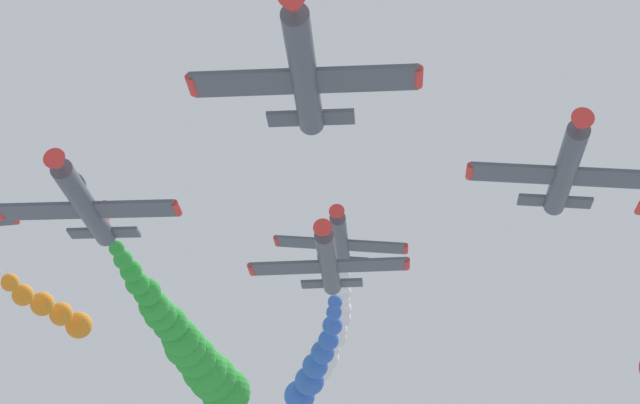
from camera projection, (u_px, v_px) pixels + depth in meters
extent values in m
cylinder|color=#474C56|center=(304.00, 74.00, 45.80)|extent=(1.11, 9.00, 1.11)
cone|color=red|center=(293.00, 5.00, 41.10)|extent=(1.05, 1.20, 1.05)
cube|color=#474C56|center=(305.00, 81.00, 46.13)|extent=(9.20, 1.90, 0.24)
cylinder|color=red|center=(419.00, 77.00, 45.88)|extent=(0.36, 1.40, 0.36)
cylinder|color=red|center=(192.00, 85.00, 46.39)|extent=(0.36, 1.40, 0.36)
cube|color=#474C56|center=(311.00, 118.00, 49.51)|extent=(3.80, 1.20, 0.20)
cube|color=red|center=(311.00, 100.00, 49.95)|extent=(0.15, 1.10, 1.60)
ellipsoid|color=black|center=(300.00, 40.00, 44.33)|extent=(0.80, 2.20, 0.70)
cylinder|color=#474C56|center=(565.00, 171.00, 55.56)|extent=(1.19, 9.00, 1.19)
cone|color=red|center=(581.00, 124.00, 50.86)|extent=(1.13, 1.20, 1.13)
cube|color=#474C56|center=(564.00, 176.00, 55.89)|extent=(9.18, 1.90, 0.94)
cylinder|color=red|center=(470.00, 171.00, 56.30)|extent=(0.39, 1.40, 0.39)
cube|color=#474C56|center=(555.00, 201.00, 59.26)|extent=(3.80, 1.20, 0.50)
cube|color=red|center=(555.00, 186.00, 59.70)|extent=(0.27, 1.10, 1.61)
ellipsoid|color=black|center=(570.00, 146.00, 54.09)|extent=(0.86, 2.20, 0.76)
cylinder|color=#474C56|center=(85.00, 205.00, 57.76)|extent=(1.10, 9.00, 1.10)
cone|color=red|center=(58.00, 164.00, 53.06)|extent=(1.05, 1.20, 1.05)
cube|color=#474C56|center=(87.00, 210.00, 58.09)|extent=(9.20, 1.90, 0.19)
cylinder|color=red|center=(177.00, 208.00, 57.83)|extent=(0.36, 1.40, 0.36)
cube|color=#474C56|center=(104.00, 233.00, 61.47)|extent=(3.80, 1.20, 0.19)
cube|color=red|center=(106.00, 218.00, 61.91)|extent=(0.14, 1.10, 1.60)
ellipsoid|color=black|center=(77.00, 182.00, 56.29)|extent=(0.80, 2.20, 0.70)
sphere|color=green|center=(117.00, 248.00, 63.88)|extent=(0.90, 0.90, 0.90)
sphere|color=green|center=(123.00, 259.00, 65.33)|extent=(1.12, 1.12, 1.12)
sphere|color=green|center=(131.00, 271.00, 66.75)|extent=(1.32, 1.32, 1.32)
sphere|color=green|center=(137.00, 283.00, 68.14)|extent=(1.45, 1.45, 1.45)
sphere|color=green|center=(147.00, 292.00, 69.59)|extent=(1.75, 1.75, 1.75)
sphere|color=green|center=(154.00, 305.00, 70.92)|extent=(1.93, 1.93, 1.93)
sphere|color=green|center=(160.00, 314.00, 72.37)|extent=(2.11, 2.11, 2.11)
sphere|color=green|center=(170.00, 323.00, 73.77)|extent=(2.31, 2.31, 2.31)
sphere|color=green|center=(180.00, 337.00, 75.04)|extent=(2.52, 2.52, 2.52)
sphere|color=green|center=(185.00, 346.00, 76.46)|extent=(2.84, 2.84, 2.84)
sphere|color=green|center=(195.00, 357.00, 77.79)|extent=(2.91, 2.91, 2.91)
sphere|color=green|center=(204.00, 370.00, 79.05)|extent=(3.15, 3.15, 3.15)
sphere|color=green|center=(212.00, 377.00, 80.45)|extent=(3.40, 3.40, 3.40)
sphere|color=green|center=(226.00, 392.00, 81.62)|extent=(3.57, 3.57, 3.57)
cylinder|color=#474C56|center=(328.00, 263.00, 67.01)|extent=(1.12, 9.00, 1.12)
cone|color=red|center=(323.00, 231.00, 62.31)|extent=(1.06, 1.20, 1.06)
cube|color=#474C56|center=(329.00, 266.00, 67.34)|extent=(9.20, 1.90, 0.32)
cylinder|color=red|center=(407.00, 264.00, 67.10)|extent=(0.37, 1.40, 0.37)
cylinder|color=red|center=(251.00, 269.00, 67.57)|extent=(0.37, 1.40, 0.37)
cube|color=#474C56|center=(332.00, 283.00, 70.71)|extent=(3.80, 1.20, 0.24)
cube|color=red|center=(332.00, 270.00, 71.16)|extent=(0.16, 1.10, 1.60)
ellipsoid|color=black|center=(327.00, 244.00, 65.54)|extent=(0.81, 2.20, 0.71)
sphere|color=blue|center=(335.00, 302.00, 73.70)|extent=(0.95, 0.95, 0.95)
sphere|color=blue|center=(334.00, 312.00, 75.84)|extent=(1.04, 1.04, 1.04)
sphere|color=blue|center=(332.00, 326.00, 77.90)|extent=(1.38, 1.38, 1.38)
sphere|color=blue|center=(329.00, 340.00, 79.91)|extent=(1.46, 1.46, 1.46)
sphere|color=blue|center=(323.00, 352.00, 81.97)|extent=(1.71, 1.71, 1.71)
sphere|color=blue|center=(315.00, 366.00, 83.99)|extent=(1.92, 1.92, 1.92)
sphere|color=blue|center=(310.00, 381.00, 85.94)|extent=(2.25, 2.25, 2.25)
sphere|color=blue|center=(300.00, 396.00, 87.89)|extent=(2.38, 2.38, 2.38)
cylinder|color=red|center=(639.00, 208.00, 68.44)|extent=(0.40, 1.40, 0.40)
cylinder|color=red|center=(14.00, 218.00, 70.86)|extent=(0.38, 1.40, 0.38)
sphere|color=orange|center=(10.00, 282.00, 81.75)|extent=(1.32, 1.32, 1.32)
sphere|color=orange|center=(23.00, 295.00, 83.84)|extent=(1.62, 1.62, 1.62)
sphere|color=orange|center=(42.00, 304.00, 85.99)|extent=(1.84, 1.84, 1.84)
sphere|color=orange|center=(61.00, 314.00, 88.08)|extent=(1.84, 1.84, 1.84)
sphere|color=orange|center=(79.00, 325.00, 90.13)|extent=(2.13, 2.13, 2.13)
cylinder|color=#474C56|center=(341.00, 241.00, 80.70)|extent=(1.19, 9.00, 1.19)
cone|color=red|center=(337.00, 214.00, 76.00)|extent=(1.13, 1.20, 1.13)
cube|color=#474C56|center=(341.00, 245.00, 81.03)|extent=(9.18, 1.90, 0.98)
cylinder|color=red|center=(406.00, 249.00, 80.61)|extent=(0.39, 1.40, 0.39)
cylinder|color=red|center=(277.00, 241.00, 81.45)|extent=(0.39, 1.40, 0.39)
cube|color=#474C56|center=(343.00, 260.00, 84.41)|extent=(3.80, 1.20, 0.51)
cube|color=red|center=(344.00, 249.00, 84.84)|extent=(0.28, 1.10, 1.61)
ellipsoid|color=black|center=(340.00, 226.00, 79.23)|extent=(0.86, 2.20, 0.77)
sphere|color=white|center=(344.00, 274.00, 87.03)|extent=(0.89, 0.89, 0.89)
sphere|color=white|center=(343.00, 283.00, 88.74)|extent=(1.14, 1.14, 1.14)
sphere|color=white|center=(343.00, 292.00, 90.45)|extent=(1.33, 1.33, 1.33)
sphere|color=white|center=(341.00, 300.00, 92.19)|extent=(1.47, 1.47, 1.47)
sphere|color=white|center=(341.00, 309.00, 93.88)|extent=(1.73, 1.73, 1.73)
sphere|color=white|center=(340.00, 317.00, 95.58)|extent=(1.91, 1.91, 1.91)
sphere|color=white|center=(334.00, 329.00, 97.17)|extent=(2.25, 2.25, 2.25)
sphere|color=white|center=(333.00, 336.00, 98.89)|extent=(2.28, 2.28, 2.28)
sphere|color=white|center=(327.00, 347.00, 100.50)|extent=(2.40, 2.40, 2.40)
sphere|color=white|center=(324.00, 357.00, 102.13)|extent=(2.80, 2.80, 2.80)
sphere|color=white|center=(319.00, 366.00, 103.76)|extent=(2.82, 2.82, 2.82)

